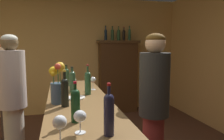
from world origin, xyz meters
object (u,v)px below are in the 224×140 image
at_px(wine_bottle_malbec, 75,104).
at_px(cheese_plate, 76,98).
at_px(display_bottle_midright, 124,35).
at_px(patron_in_grey, 8,93).
at_px(wine_bottle_syrah, 88,82).
at_px(wine_bottle_rose, 65,91).
at_px(wine_glass_spare, 80,117).
at_px(display_bottle_center, 119,34).
at_px(wine_bottle_merlot, 72,80).
at_px(wine_bottle_riesling, 66,76).
at_px(wine_glass_rear, 60,123).
at_px(display_bottle_left, 106,34).
at_px(wine_glass_mid, 73,81).
at_px(display_bottle_right, 129,34).
at_px(patron_near_entrance, 13,99).
at_px(wine_bottle_chardonnay, 109,112).
at_px(wine_glass_front, 93,81).
at_px(bartender, 154,105).
at_px(display_bottle_midleft, 112,34).
at_px(flower_arrangement, 57,84).
at_px(display_cabinet, 118,75).

distance_m(wine_bottle_malbec, cheese_plate, 0.69).
distance_m(display_bottle_midright, patron_in_grey, 2.76).
xyz_separation_m(wine_bottle_syrah, patron_in_grey, (-1.02, 0.96, -0.27)).
relative_size(wine_bottle_malbec, wine_bottle_rose, 0.89).
bearing_deg(wine_glass_spare, display_bottle_center, 70.23).
xyz_separation_m(wine_bottle_merlot, wine_bottle_riesling, (-0.05, 0.41, -0.01)).
relative_size(wine_bottle_rose, wine_glass_rear, 1.97).
bearing_deg(wine_glass_rear, display_bottle_left, 73.57).
relative_size(wine_bottle_rose, wine_glass_mid, 2.20).
bearing_deg(cheese_plate, wine_bottle_malbec, -94.81).
bearing_deg(display_bottle_right, patron_near_entrance, -135.92).
xyz_separation_m(wine_bottle_rose, wine_bottle_chardonnay, (0.23, -0.68, -0.00)).
distance_m(wine_bottle_chardonnay, wine_glass_spare, 0.18).
distance_m(wine_glass_front, display_bottle_right, 2.56).
bearing_deg(display_bottle_left, wine_glass_rear, -106.43).
bearing_deg(bartender, wine_bottle_malbec, 29.54).
distance_m(wine_bottle_riesling, display_bottle_midleft, 2.22).
xyz_separation_m(wine_bottle_riesling, patron_near_entrance, (-0.62, -0.24, -0.21)).
height_order(flower_arrangement, display_bottle_center, display_bottle_center).
xyz_separation_m(flower_arrangement, display_bottle_left, (1.05, 2.67, 0.60)).
distance_m(wine_glass_spare, patron_in_grey, 2.15).
xyz_separation_m(wine_bottle_malbec, wine_bottle_syrah, (0.20, 0.81, 0.01)).
bearing_deg(wine_bottle_malbec, display_bottle_right, 65.02).
height_order(wine_bottle_merlot, bartender, bartender).
bearing_deg(wine_bottle_riesling, cheese_plate, -84.56).
relative_size(wine_glass_mid, bartender, 0.09).
bearing_deg(wine_glass_mid, display_bottle_left, 67.17).
relative_size(wine_bottle_malbec, wine_glass_mid, 1.96).
xyz_separation_m(display_bottle_left, bartender, (-0.09, -2.70, -0.86)).
relative_size(wine_bottle_rose, wine_bottle_chardonnay, 1.02).
bearing_deg(wine_glass_front, wine_bottle_merlot, -164.39).
xyz_separation_m(cheese_plate, display_bottle_right, (1.43, 2.53, 0.79)).
xyz_separation_m(wine_glass_rear, patron_in_grey, (-0.71, 2.10, -0.25)).
bearing_deg(cheese_plate, wine_glass_front, 57.56).
relative_size(wine_glass_front, wine_glass_mid, 1.07).
distance_m(wine_bottle_riesling, wine_glass_front, 0.45).
relative_size(display_bottle_right, bartender, 0.20).
bearing_deg(wine_bottle_chardonnay, display_bottle_right, 69.24).
bearing_deg(cheese_plate, wine_bottle_chardonnay, -82.87).
bearing_deg(wine_bottle_malbec, wine_glass_rear, -108.45).
xyz_separation_m(wine_bottle_merlot, patron_in_grey, (-0.86, 0.80, -0.27)).
bearing_deg(display_bottle_center, wine_bottle_merlot, -118.13).
relative_size(wine_bottle_malbec, patron_in_grey, 0.18).
height_order(display_cabinet, display_bottle_midleft, display_bottle_midleft).
bearing_deg(wine_glass_mid, bartender, -38.44).
relative_size(display_cabinet, wine_bottle_merlot, 5.62).
relative_size(display_cabinet, display_bottle_left, 5.06).
bearing_deg(wine_glass_spare, display_bottle_midright, 68.37).
height_order(wine_bottle_syrah, wine_bottle_riesling, wine_bottle_syrah).
relative_size(cheese_plate, display_bottle_center, 0.58).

